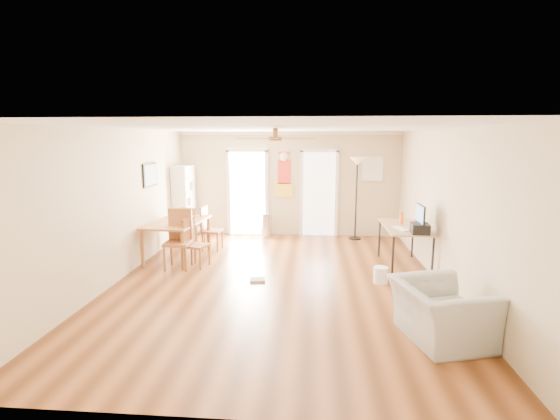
# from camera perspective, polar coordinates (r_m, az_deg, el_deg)

# --- Properties ---
(floor) EXTENTS (7.00, 7.00, 0.00)m
(floor) POSITION_cam_1_polar(r_m,az_deg,el_deg) (7.11, -0.38, -10.01)
(floor) COLOR brown
(floor) RESTS_ON ground
(ceiling) EXTENTS (5.50, 7.00, 0.00)m
(ceiling) POSITION_cam_1_polar(r_m,az_deg,el_deg) (6.68, -0.41, 11.42)
(ceiling) COLOR silver
(ceiling) RESTS_ON floor
(wall_back) EXTENTS (5.50, 0.04, 2.60)m
(wall_back) POSITION_cam_1_polar(r_m,az_deg,el_deg) (10.24, 1.28, 3.65)
(wall_back) COLOR beige
(wall_back) RESTS_ON floor
(wall_front) EXTENTS (5.50, 0.04, 2.60)m
(wall_front) POSITION_cam_1_polar(r_m,az_deg,el_deg) (3.41, -5.50, -9.54)
(wall_front) COLOR beige
(wall_front) RESTS_ON floor
(wall_left) EXTENTS (0.04, 7.00, 2.60)m
(wall_left) POSITION_cam_1_polar(r_m,az_deg,el_deg) (7.53, -21.75, 0.62)
(wall_left) COLOR beige
(wall_left) RESTS_ON floor
(wall_right) EXTENTS (0.04, 7.00, 2.60)m
(wall_right) POSITION_cam_1_polar(r_m,az_deg,el_deg) (7.10, 22.31, 0.05)
(wall_right) COLOR beige
(wall_right) RESTS_ON floor
(crown_molding) EXTENTS (5.50, 7.00, 0.08)m
(crown_molding) POSITION_cam_1_polar(r_m,az_deg,el_deg) (6.68, -0.41, 11.08)
(crown_molding) COLOR white
(crown_molding) RESTS_ON wall_back
(kitchen_doorway) EXTENTS (0.90, 0.10, 2.10)m
(kitchen_doorway) POSITION_cam_1_polar(r_m,az_deg,el_deg) (10.37, -4.54, 2.31)
(kitchen_doorway) COLOR white
(kitchen_doorway) RESTS_ON wall_back
(bathroom_doorway) EXTENTS (0.80, 0.10, 2.10)m
(bathroom_doorway) POSITION_cam_1_polar(r_m,az_deg,el_deg) (10.24, 5.46, 2.20)
(bathroom_doorway) COLOR white
(bathroom_doorway) RESTS_ON wall_back
(wall_decal) EXTENTS (0.46, 0.03, 1.10)m
(wall_decal) POSITION_cam_1_polar(r_m,az_deg,el_deg) (10.20, 0.57, 5.04)
(wall_decal) COLOR red
(wall_decal) RESTS_ON wall_back
(ac_grille) EXTENTS (0.50, 0.04, 0.60)m
(ac_grille) POSITION_cam_1_polar(r_m,az_deg,el_deg) (10.26, 12.84, 5.66)
(ac_grille) COLOR white
(ac_grille) RESTS_ON wall_back
(framed_poster) EXTENTS (0.04, 0.66, 0.48)m
(framed_poster) POSITION_cam_1_polar(r_m,az_deg,el_deg) (8.74, -17.74, 4.71)
(framed_poster) COLOR black
(framed_poster) RESTS_ON wall_left
(ceiling_fan) EXTENTS (1.24, 1.24, 0.20)m
(ceiling_fan) POSITION_cam_1_polar(r_m,az_deg,el_deg) (6.38, -0.64, 9.96)
(ceiling_fan) COLOR #593819
(ceiling_fan) RESTS_ON ceiling
(bookshelf) EXTENTS (0.60, 0.87, 1.78)m
(bookshelf) POSITION_cam_1_polar(r_m,az_deg,el_deg) (10.27, -13.27, 1.09)
(bookshelf) COLOR white
(bookshelf) RESTS_ON floor
(dining_table) EXTENTS (1.07, 1.63, 0.78)m
(dining_table) POSITION_cam_1_polar(r_m,az_deg,el_deg) (8.61, -14.11, -4.05)
(dining_table) COLOR #A66C35
(dining_table) RESTS_ON floor
(dining_chair_right_a) EXTENTS (0.43, 0.43, 0.96)m
(dining_chair_right_a) POSITION_cam_1_polar(r_m,az_deg,el_deg) (9.06, -9.48, -2.57)
(dining_chair_right_a) COLOR brown
(dining_chair_right_a) RESTS_ON floor
(dining_chair_right_b) EXTENTS (0.48, 0.48, 0.93)m
(dining_chair_right_b) POSITION_cam_1_polar(r_m,az_deg,el_deg) (7.95, -11.53, -4.54)
(dining_chair_right_b) COLOR #9E5C33
(dining_chair_right_b) RESTS_ON floor
(dining_chair_near) EXTENTS (0.46, 0.46, 1.11)m
(dining_chair_near) POSITION_cam_1_polar(r_m,az_deg,el_deg) (7.90, -14.15, -4.06)
(dining_chair_near) COLOR #AA6A37
(dining_chair_near) RESTS_ON floor
(dining_chair_far) EXTENTS (0.48, 0.48, 0.92)m
(dining_chair_far) POSITION_cam_1_polar(r_m,az_deg,el_deg) (9.40, -11.91, -2.34)
(dining_chair_far) COLOR #9F6833
(dining_chair_far) RESTS_ON floor
(trash_can) EXTENTS (0.35, 0.35, 0.60)m
(trash_can) POSITION_cam_1_polar(r_m,az_deg,el_deg) (10.18, -1.91, -2.11)
(trash_can) COLOR silver
(trash_can) RESTS_ON floor
(torchiere_lamp) EXTENTS (0.42, 0.42, 1.99)m
(torchiere_lamp) POSITION_cam_1_polar(r_m,az_deg,el_deg) (9.99, 10.61, 1.56)
(torchiere_lamp) COLOR black
(torchiere_lamp) RESTS_ON floor
(computer_desk) EXTENTS (0.75, 1.51, 0.81)m
(computer_desk) POSITION_cam_1_polar(r_m,az_deg,el_deg) (8.09, 16.91, -4.97)
(computer_desk) COLOR #A47859
(computer_desk) RESTS_ON floor
(imac) EXTENTS (0.19, 0.53, 0.49)m
(imac) POSITION_cam_1_polar(r_m,az_deg,el_deg) (7.52, 19.04, -1.13)
(imac) COLOR black
(imac) RESTS_ON computer_desk
(keyboard) EXTENTS (0.25, 0.43, 0.02)m
(keyboard) POSITION_cam_1_polar(r_m,az_deg,el_deg) (7.72, 16.58, -2.51)
(keyboard) COLOR white
(keyboard) RESTS_ON computer_desk
(printer) EXTENTS (0.31, 0.36, 0.17)m
(printer) POSITION_cam_1_polar(r_m,az_deg,el_deg) (7.46, 19.00, -2.46)
(printer) COLOR black
(printer) RESTS_ON computer_desk
(orange_bottle) EXTENTS (0.09, 0.09, 0.23)m
(orange_bottle) POSITION_cam_1_polar(r_m,az_deg,el_deg) (8.16, 16.65, -1.10)
(orange_bottle) COLOR orange
(orange_bottle) RESTS_ON computer_desk
(wastebasket_a) EXTENTS (0.30, 0.30, 0.28)m
(wastebasket_a) POSITION_cam_1_polar(r_m,az_deg,el_deg) (7.23, 13.91, -8.82)
(wastebasket_a) COLOR white
(wastebasket_a) RESTS_ON floor
(floor_cloth) EXTENTS (0.29, 0.24, 0.04)m
(floor_cloth) POSITION_cam_1_polar(r_m,az_deg,el_deg) (7.16, -3.19, -9.74)
(floor_cloth) COLOR #A7A6A1
(floor_cloth) RESTS_ON floor
(armchair) EXTENTS (1.20, 1.29, 0.70)m
(armchair) POSITION_cam_1_polar(r_m,az_deg,el_deg) (5.45, 21.55, -13.20)
(armchair) COLOR #A6A6A0
(armchair) RESTS_ON floor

